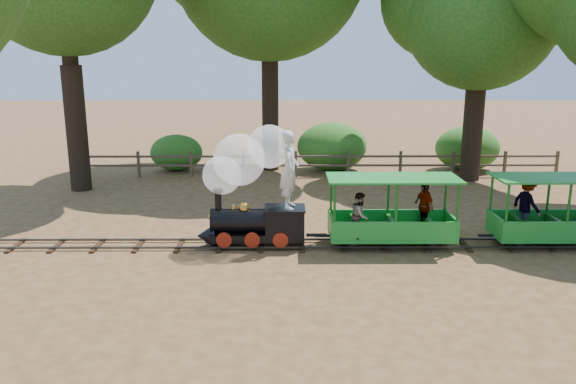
{
  "coord_description": "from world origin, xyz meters",
  "views": [
    {
      "loc": [
        -1.42,
        -13.04,
        4.57
      ],
      "look_at": [
        -1.34,
        0.5,
        1.25
      ],
      "focal_mm": 35.0,
      "sensor_mm": 36.0,
      "label": 1
    }
  ],
  "objects_px": {
    "carriage_front": "(392,217)",
    "locomotive": "(251,177)",
    "fence": "(322,162)",
    "carriage_rear": "(555,213)"
  },
  "relations": [
    {
      "from": "locomotive",
      "to": "carriage_front",
      "type": "xyz_separation_m",
      "value": [
        3.42,
        -0.08,
        -0.98
      ]
    },
    {
      "from": "locomotive",
      "to": "fence",
      "type": "height_order",
      "value": "locomotive"
    },
    {
      "from": "carriage_rear",
      "to": "fence",
      "type": "relative_size",
      "value": 0.17
    },
    {
      "from": "carriage_front",
      "to": "carriage_rear",
      "type": "xyz_separation_m",
      "value": [
        3.98,
        0.05,
        0.08
      ]
    },
    {
      "from": "carriage_front",
      "to": "carriage_rear",
      "type": "height_order",
      "value": "same"
    },
    {
      "from": "locomotive",
      "to": "fence",
      "type": "bearing_deg",
      "value": 74.27
    },
    {
      "from": "carriage_front",
      "to": "locomotive",
      "type": "bearing_deg",
      "value": 178.64
    },
    {
      "from": "carriage_rear",
      "to": "fence",
      "type": "xyz_separation_m",
      "value": [
        -5.16,
        7.96,
        -0.24
      ]
    },
    {
      "from": "locomotive",
      "to": "carriage_rear",
      "type": "xyz_separation_m",
      "value": [
        7.4,
        -0.03,
        -0.9
      ]
    },
    {
      "from": "fence",
      "to": "carriage_front",
      "type": "bearing_deg",
      "value": -81.58
    }
  ]
}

